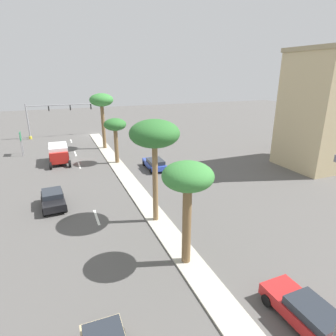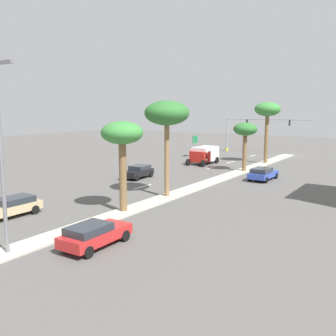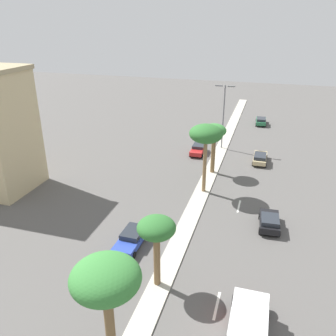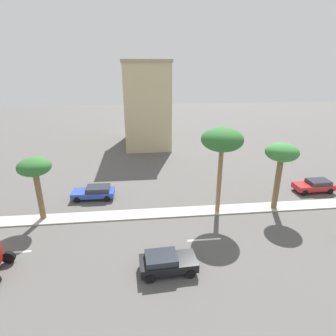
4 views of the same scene
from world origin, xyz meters
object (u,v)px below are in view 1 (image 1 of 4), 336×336
palm_tree_inboard (115,126)px  palm_tree_center (188,181)px  traffic_signal_gantry (51,115)px  sedan_blue_near (155,163)px  palm_tree_mid (102,102)px  sedan_red_trailing (306,312)px  palm_tree_left (154,135)px  directional_road_sign (21,138)px  box_truck (59,154)px  sedan_black_leading (53,199)px

palm_tree_inboard → palm_tree_center: 22.27m
traffic_signal_gantry → sedan_blue_near: bearing=115.1°
palm_tree_mid → sedan_red_trailing: size_ratio=1.96×
sedan_blue_near → sedan_red_trailing: bearing=87.8°
palm_tree_mid → palm_tree_center: 30.61m
palm_tree_inboard → sedan_red_trailing: palm_tree_inboard is taller
sedan_red_trailing → sedan_blue_near: sedan_red_trailing is taller
palm_tree_mid → palm_tree_left: (0.21, 24.78, -0.18)m
directional_road_sign → sedan_blue_near: 20.67m
palm_tree_inboard → palm_tree_center: bearing=88.9°
palm_tree_mid → palm_tree_center: size_ratio=1.28×
directional_road_sign → palm_tree_left: (-11.58, 25.51, 4.63)m
palm_tree_mid → palm_tree_inboard: size_ratio=1.44×
traffic_signal_gantry → palm_tree_inboard: 21.58m
palm_tree_inboard → box_truck: bearing=-22.1°
palm_tree_left → sedan_blue_near: 14.48m
palm_tree_mid → sedan_red_trailing: bearing=94.7°
palm_tree_left → palm_tree_inboard: bearing=-91.4°
palm_tree_mid → palm_tree_center: bearing=89.6°
traffic_signal_gantry → directional_road_sign: size_ratio=4.44×
sedan_blue_near → traffic_signal_gantry: bearing=-64.9°
box_truck → sedan_blue_near: bearing=147.2°
traffic_signal_gantry → palm_tree_left: (-7.21, 36.66, 2.98)m
palm_tree_left → palm_tree_center: bearing=89.8°
palm_tree_mid → palm_tree_center: (0.23, 30.56, -1.69)m
palm_tree_mid → sedan_blue_near: bearing=107.8°
directional_road_sign → sedan_blue_near: size_ratio=0.77×
palm_tree_left → traffic_signal_gantry: bearing=-78.9°
traffic_signal_gantry → palm_tree_left: palm_tree_left is taller
directional_road_sign → palm_tree_center: palm_tree_center is taller
palm_tree_inboard → sedan_blue_near: palm_tree_inboard is taller
palm_tree_left → palm_tree_center: (0.02, 5.78, -1.51)m
palm_tree_inboard → sedan_blue_near: (-3.83, 4.18, -4.23)m
palm_tree_mid → sedan_red_trailing: (-3.06, 36.94, -6.55)m
box_truck → traffic_signal_gantry: bearing=-88.4°
palm_tree_mid → sedan_blue_near: palm_tree_mid is taller
sedan_red_trailing → box_truck: bearing=-72.4°
sedan_red_trailing → directional_road_sign: bearing=-68.5°
palm_tree_left → sedan_black_leading: size_ratio=2.04×
palm_tree_mid → sedan_blue_near: size_ratio=1.89×
directional_road_sign → box_truck: 7.90m
palm_tree_mid → sedan_black_leading: 21.59m
directional_road_sign → palm_tree_left: palm_tree_left is taller
traffic_signal_gantry → palm_tree_left: bearing=101.1°
sedan_red_trailing → box_truck: 33.08m
sedan_black_leading → sedan_blue_near: size_ratio=0.90×
palm_tree_mid → sedan_red_trailing: 37.64m
directional_road_sign → palm_tree_mid: bearing=176.5°
palm_tree_inboard → palm_tree_left: 16.62m
traffic_signal_gantry → palm_tree_mid: bearing=122.0°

